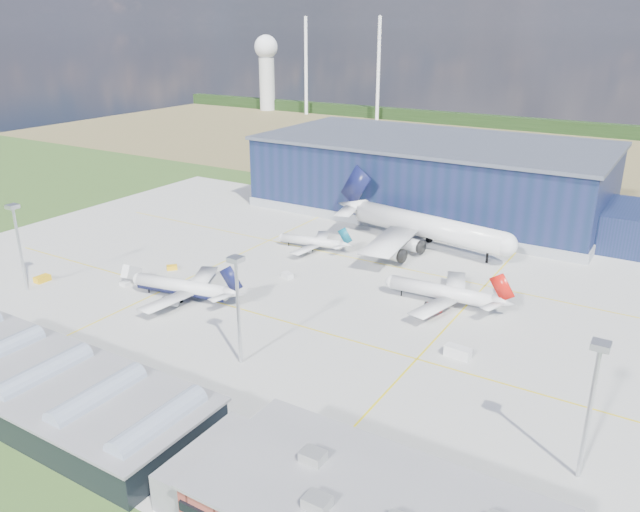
# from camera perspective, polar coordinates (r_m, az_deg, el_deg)

# --- Properties ---
(ground) EXTENTS (600.00, 600.00, 0.00)m
(ground) POSITION_cam_1_polar(r_m,az_deg,el_deg) (156.22, -3.28, -4.02)
(ground) COLOR #29481B
(ground) RESTS_ON ground
(apron) EXTENTS (220.00, 160.00, 0.08)m
(apron) POSITION_cam_1_polar(r_m,az_deg,el_deg) (163.79, -1.29, -2.78)
(apron) COLOR #9F9F9A
(apron) RESTS_ON ground
(farmland) EXTENTS (600.00, 220.00, 0.01)m
(farmland) POSITION_cam_1_polar(r_m,az_deg,el_deg) (352.08, 17.79, 8.91)
(farmland) COLOR brown
(farmland) RESTS_ON ground
(treeline) EXTENTS (600.00, 8.00, 8.00)m
(treeline) POSITION_cam_1_polar(r_m,az_deg,el_deg) (428.56, 20.63, 11.04)
(treeline) COLOR black
(treeline) RESTS_ON ground
(horizon_dressing) EXTENTS (440.20, 18.00, 70.00)m
(horizon_dressing) POSITION_cam_1_polar(r_m,az_deg,el_deg) (494.18, -2.15, 16.90)
(horizon_dressing) COLOR white
(horizon_dressing) RESTS_ON ground
(hangar) EXTENTS (145.00, 62.00, 26.10)m
(hangar) POSITION_cam_1_polar(r_m,az_deg,el_deg) (231.56, 10.81, 6.85)
(hangar) COLOR #101D38
(hangar) RESTS_ON ground
(glass_concourse) EXTENTS (78.00, 23.00, 8.60)m
(glass_concourse) POSITION_cam_1_polar(r_m,az_deg,el_deg) (121.19, -22.70, -11.50)
(glass_concourse) COLOR black
(glass_concourse) RESTS_ON ground
(light_mast_west) EXTENTS (2.60, 2.60, 23.00)m
(light_mast_west) POSITION_cam_1_polar(r_m,az_deg,el_deg) (173.22, -25.95, 1.84)
(light_mast_west) COLOR #B8BABF
(light_mast_west) RESTS_ON ground
(light_mast_center) EXTENTS (2.60, 2.60, 23.00)m
(light_mast_center) POSITION_cam_1_polar(r_m,az_deg,el_deg) (122.61, -7.56, -3.39)
(light_mast_center) COLOR #B8BABF
(light_mast_center) RESTS_ON ground
(light_mast_east) EXTENTS (2.60, 2.60, 23.00)m
(light_mast_east) POSITION_cam_1_polar(r_m,az_deg,el_deg) (99.53, 23.70, -11.08)
(light_mast_east) COLOR #B8BABF
(light_mast_east) RESTS_ON ground
(airliner_navy) EXTENTS (37.38, 36.82, 10.50)m
(airliner_navy) POSITION_cam_1_polar(r_m,az_deg,el_deg) (158.22, -12.57, -2.10)
(airliner_navy) COLOR silver
(airliner_navy) RESTS_ON ground
(airliner_red) EXTENTS (34.10, 33.42, 10.67)m
(airliner_red) POSITION_cam_1_polar(r_m,az_deg,el_deg) (154.11, 11.06, -2.58)
(airliner_red) COLOR silver
(airliner_red) RESTS_ON ground
(airliner_widebody) EXTENTS (74.38, 73.24, 21.03)m
(airliner_widebody) POSITION_cam_1_polar(r_m,az_deg,el_deg) (191.57, 9.91, 3.74)
(airliner_widebody) COLOR silver
(airliner_widebody) RESTS_ON ground
(airliner_regional) EXTENTS (28.24, 27.80, 8.06)m
(airliner_regional) POSITION_cam_1_polar(r_m,az_deg,el_deg) (189.11, -0.78, 1.76)
(airliner_regional) COLOR silver
(airliner_regional) RESTS_ON ground
(gse_tug_a) EXTENTS (2.53, 4.00, 1.64)m
(gse_tug_a) POSITION_cam_1_polar(r_m,az_deg,el_deg) (182.15, -24.05, -1.92)
(gse_tug_a) COLOR gold
(gse_tug_a) RESTS_ON ground
(gse_tug_b) EXTENTS (3.37, 3.43, 1.25)m
(gse_tug_b) POSITION_cam_1_polar(r_m,az_deg,el_deg) (179.36, -13.39, -1.04)
(gse_tug_b) COLOR gold
(gse_tug_b) RESTS_ON ground
(gse_van_a) EXTENTS (5.54, 2.74, 2.35)m
(gse_van_a) POSITION_cam_1_polar(r_m,az_deg,el_deg) (132.97, 12.49, -8.58)
(gse_van_a) COLOR silver
(gse_van_a) RESTS_ON ground
(gse_cart_b) EXTENTS (3.83, 3.26, 1.41)m
(gse_cart_b) POSITION_cam_1_polar(r_m,az_deg,el_deg) (169.09, -3.01, -1.79)
(gse_cart_b) COLOR silver
(gse_cart_b) RESTS_ON ground
(gse_van_c) EXTENTS (5.13, 3.18, 2.29)m
(gse_van_c) POSITION_cam_1_polar(r_m,az_deg,el_deg) (97.44, 10.84, -20.63)
(gse_van_c) COLOR silver
(gse_van_c) RESTS_ON ground
(airstair) EXTENTS (2.97, 5.72, 3.49)m
(airstair) POSITION_cam_1_polar(r_m,az_deg,el_deg) (172.89, -16.82, -1.79)
(airstair) COLOR silver
(airstair) RESTS_ON ground
(car_a) EXTENTS (3.96, 1.62, 1.35)m
(car_a) POSITION_cam_1_polar(r_m,az_deg,el_deg) (118.28, -10.66, -12.67)
(car_a) COLOR #99999E
(car_a) RESTS_ON ground
(car_b) EXTENTS (4.07, 2.26, 1.27)m
(car_b) POSITION_cam_1_polar(r_m,az_deg,el_deg) (130.56, -19.00, -10.13)
(car_b) COLOR #99999E
(car_b) RESTS_ON ground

